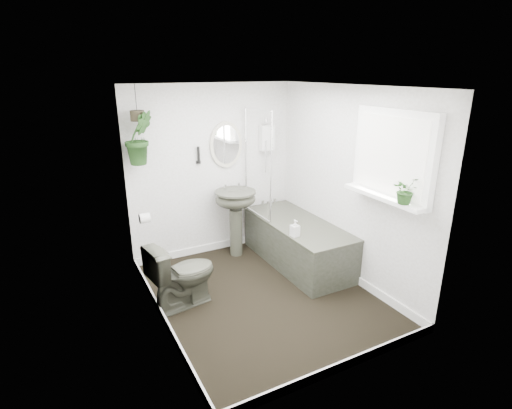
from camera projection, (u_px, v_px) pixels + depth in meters
name	position (u px, v px, depth m)	size (l,w,h in m)	color
floor	(262.00, 295.00, 4.59)	(2.30, 2.80, 0.02)	black
ceiling	(263.00, 85.00, 3.84)	(2.30, 2.80, 0.02)	white
wall_back	(213.00, 171.00, 5.39)	(2.30, 0.02, 2.30)	white
wall_front	(352.00, 250.00, 3.03)	(2.30, 0.02, 2.30)	white
wall_left	(153.00, 218.00, 3.70)	(0.02, 2.80, 2.30)	white
wall_right	(348.00, 185.00, 4.73)	(0.02, 2.80, 2.30)	white
skirting	(262.00, 291.00, 4.57)	(2.30, 2.80, 0.10)	white
bathtub	(297.00, 242.00, 5.26)	(0.72, 1.72, 0.58)	#3A3B30
bath_screen	(258.00, 164.00, 5.21)	(0.04, 0.72, 1.40)	silver
shower_box	(267.00, 138.00, 5.56)	(0.20, 0.10, 0.35)	white
oval_mirror	(226.00, 145.00, 5.33)	(0.46, 0.03, 0.62)	beige
wall_sconce	(199.00, 155.00, 5.18)	(0.04, 0.04, 0.22)	black
toilet_roll_holder	(145.00, 218.00, 4.39)	(0.11, 0.11, 0.11)	white
window_recess	(393.00, 155.00, 3.95)	(0.08, 1.00, 0.90)	white
window_sill	(384.00, 196.00, 4.05)	(0.18, 1.00, 0.04)	white
window_blinds	(390.00, 155.00, 3.93)	(0.01, 0.86, 0.76)	white
toilet	(182.00, 274.00, 4.29)	(0.41, 0.72, 0.74)	#3A3B30
pedestal_sink	(236.00, 223.00, 5.44)	(0.55, 0.46, 0.93)	#3A3B30
sill_plant	(405.00, 190.00, 3.73)	(0.24, 0.21, 0.26)	black
hanging_plant	(139.00, 138.00, 4.62)	(0.34, 0.28, 0.62)	black
soap_bottle	(295.00, 228.00, 4.70)	(0.09, 0.09, 0.20)	#2B2728
hanging_pot	(137.00, 116.00, 4.54)	(0.16, 0.16, 0.12)	#2A2518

